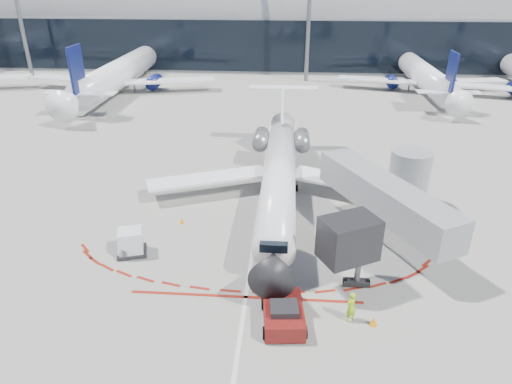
# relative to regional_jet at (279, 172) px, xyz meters

# --- Properties ---
(ground) EXTENTS (260.00, 260.00, 0.00)m
(ground) POSITION_rel_regional_jet_xyz_m (-1.58, -2.01, -2.37)
(ground) COLOR gray
(ground) RESTS_ON ground
(apron_centerline) EXTENTS (0.25, 40.00, 0.01)m
(apron_centerline) POSITION_rel_regional_jet_xyz_m (-1.58, -0.01, -2.36)
(apron_centerline) COLOR silver
(apron_centerline) RESTS_ON ground
(apron_stop_bar) EXTENTS (14.00, 0.25, 0.01)m
(apron_stop_bar) POSITION_rel_regional_jet_xyz_m (-1.58, -13.51, -2.36)
(apron_stop_bar) COLOR maroon
(apron_stop_bar) RESTS_ON ground
(terminal_building) EXTENTS (150.00, 24.15, 24.00)m
(terminal_building) POSITION_rel_regional_jet_xyz_m (-1.58, 62.97, 6.15)
(terminal_building) COLOR #989A9E
(terminal_building) RESTS_ON ground
(jet_bridge) EXTENTS (10.03, 15.20, 4.90)m
(jet_bridge) POSITION_rel_regional_jet_xyz_m (8.21, -5.02, 0.64)
(jet_bridge) COLOR gray
(jet_bridge) RESTS_ON ground
(light_mast_west) EXTENTS (0.70, 0.70, 25.00)m
(light_mast_west) POSITION_rel_regional_jet_xyz_m (-46.58, 45.99, 10.13)
(light_mast_west) COLOR slate
(light_mast_west) RESTS_ON ground
(light_mast_centre) EXTENTS (0.70, 0.70, 25.00)m
(light_mast_centre) POSITION_rel_regional_jet_xyz_m (3.42, 45.99, 10.13)
(light_mast_centre) COLOR slate
(light_mast_centre) RESTS_ON ground
(regional_jet) EXTENTS (22.95, 28.30, 7.09)m
(regional_jet) POSITION_rel_regional_jet_xyz_m (0.00, 0.00, 0.00)
(regional_jet) COLOR white
(regional_jet) RESTS_ON ground
(pushback_tug) EXTENTS (2.64, 5.60, 1.43)m
(pushback_tug) POSITION_rel_regional_jet_xyz_m (0.70, -15.53, -1.73)
(pushback_tug) COLOR #570E0C
(pushback_tug) RESTS_ON ground
(ramp_worker) EXTENTS (0.83, 0.78, 1.91)m
(ramp_worker) POSITION_rel_regional_jet_xyz_m (4.40, -15.06, -1.41)
(ramp_worker) COLOR #A4D916
(ramp_worker) RESTS_ON ground
(uld_container) EXTENTS (2.36, 2.16, 1.85)m
(uld_container) POSITION_rel_regional_jet_xyz_m (-9.85, -9.46, -1.45)
(uld_container) COLOR black
(uld_container) RESTS_ON ground
(safety_cone_left) EXTENTS (0.35, 0.35, 0.49)m
(safety_cone_left) POSITION_rel_regional_jet_xyz_m (-7.36, -5.04, -2.12)
(safety_cone_left) COLOR orange
(safety_cone_left) RESTS_ON ground
(safety_cone_right) EXTENTS (0.41, 0.41, 0.57)m
(safety_cone_right) POSITION_rel_regional_jet_xyz_m (5.67, -15.36, -2.08)
(safety_cone_right) COLOR orange
(safety_cone_right) RESTS_ON ground
(bg_airliner_1) EXTENTS (35.45, 37.54, 11.47)m
(bg_airliner_1) POSITION_rel_regional_jet_xyz_m (-26.40, 36.81, 3.37)
(bg_airliner_1) COLOR white
(bg_airliner_1) RESTS_ON ground
(bg_airliner_2) EXTENTS (31.30, 33.14, 10.13)m
(bg_airliner_2) POSITION_rel_regional_jet_xyz_m (21.82, 40.69, 2.70)
(bg_airliner_2) COLOR white
(bg_airliner_2) RESTS_ON ground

